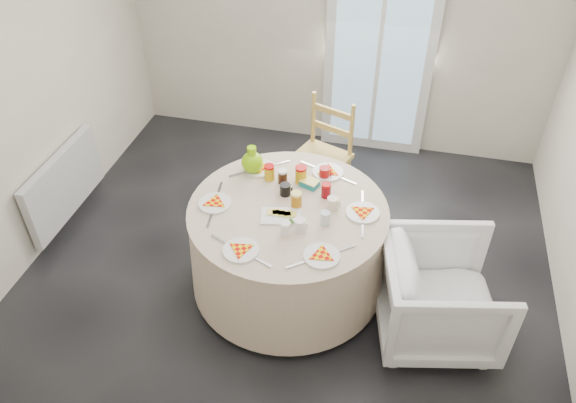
% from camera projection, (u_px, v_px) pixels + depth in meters
% --- Properties ---
extents(floor, '(4.00, 4.00, 0.00)m').
position_uv_depth(floor, '(287.00, 274.00, 4.37)').
color(floor, black).
rests_on(floor, ground).
extents(wall_back, '(4.00, 0.02, 2.60)m').
position_uv_depth(wall_back, '(339.00, 16.00, 5.04)').
color(wall_back, '#BCB5A3').
rests_on(wall_back, floor).
extents(wall_left, '(0.02, 4.00, 2.60)m').
position_uv_depth(wall_left, '(8.00, 96.00, 3.90)').
color(wall_left, '#BCB5A3').
rests_on(wall_left, floor).
extents(glass_door, '(1.00, 0.08, 2.10)m').
position_uv_depth(glass_door, '(380.00, 49.00, 5.09)').
color(glass_door, silver).
rests_on(glass_door, floor).
extents(radiator, '(0.07, 1.00, 0.55)m').
position_uv_depth(radiator, '(64.00, 184.00, 4.63)').
color(radiator, silver).
rests_on(radiator, floor).
extents(table, '(1.42, 1.42, 0.72)m').
position_uv_depth(table, '(288.00, 247.00, 4.06)').
color(table, beige).
rests_on(table, floor).
extents(wooden_chair, '(0.55, 0.54, 0.97)m').
position_uv_depth(wooden_chair, '(320.00, 159.00, 4.76)').
color(wooden_chair, tan).
rests_on(wooden_chair, floor).
extents(armchair, '(0.87, 0.91, 0.79)m').
position_uv_depth(armchair, '(441.00, 292.00, 3.71)').
color(armchair, white).
rests_on(armchair, floor).
extents(place_settings, '(1.62, 1.62, 0.02)m').
position_uv_depth(place_settings, '(288.00, 205.00, 3.81)').
color(place_settings, white).
rests_on(place_settings, table).
extents(jar_cluster, '(0.52, 0.29, 0.15)m').
position_uv_depth(jar_cluster, '(296.00, 178.00, 3.96)').
color(jar_cluster, brown).
rests_on(jar_cluster, table).
extents(butter_tub, '(0.15, 0.13, 0.05)m').
position_uv_depth(butter_tub, '(310.00, 180.00, 4.00)').
color(butter_tub, teal).
rests_on(butter_tub, table).
extents(green_pitcher, '(0.20, 0.20, 0.21)m').
position_uv_depth(green_pitcher, '(252.00, 156.00, 4.08)').
color(green_pitcher, '#7CC704').
rests_on(green_pitcher, table).
extents(cheese_platter, '(0.30, 0.22, 0.03)m').
position_uv_depth(cheese_platter, '(281.00, 213.00, 3.75)').
color(cheese_platter, white).
rests_on(cheese_platter, table).
extents(mugs_glasses, '(0.64, 0.64, 0.11)m').
position_uv_depth(mugs_glasses, '(307.00, 200.00, 3.79)').
color(mugs_glasses, '#A9A8A8').
rests_on(mugs_glasses, table).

